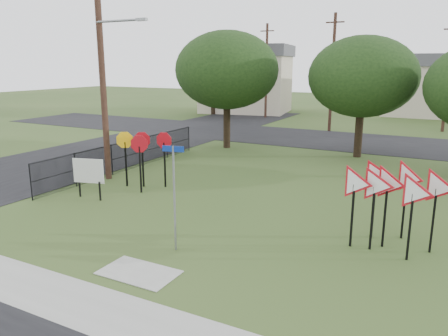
% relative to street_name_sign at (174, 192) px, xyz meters
% --- Properties ---
extents(ground, '(140.00, 140.00, 0.00)m').
position_rel_street_name_sign_xyz_m(ground, '(-0.03, 0.75, -1.75)').
color(ground, '#2D461A').
extents(sidewalk, '(30.00, 1.60, 0.02)m').
position_rel_street_name_sign_xyz_m(sidewalk, '(-0.03, -3.45, -1.74)').
color(sidewalk, gray).
rests_on(sidewalk, ground).
extents(planting_strip, '(30.00, 0.80, 0.02)m').
position_rel_street_name_sign_xyz_m(planting_strip, '(-0.03, -4.65, -1.74)').
color(planting_strip, '#2D461A').
rests_on(planting_strip, ground).
extents(street_left, '(8.00, 50.00, 0.02)m').
position_rel_street_name_sign_xyz_m(street_left, '(-12.03, 10.75, -1.74)').
color(street_left, black).
rests_on(street_left, ground).
extents(street_far, '(60.00, 8.00, 0.02)m').
position_rel_street_name_sign_xyz_m(street_far, '(-0.03, 20.75, -1.74)').
color(street_far, black).
rests_on(street_far, ground).
extents(curb_pad, '(2.00, 1.20, 0.02)m').
position_rel_street_name_sign_xyz_m(curb_pad, '(-0.03, -1.65, -1.74)').
color(curb_pad, gray).
rests_on(curb_pad, ground).
extents(street_name_sign, '(0.62, 0.16, 3.06)m').
position_rel_street_name_sign_xyz_m(street_name_sign, '(0.00, 0.00, 0.00)').
color(street_name_sign, gray).
rests_on(street_name_sign, ground).
extents(stop_sign_cluster, '(2.24, 1.41, 2.43)m').
position_rel_street_name_sign_xyz_m(stop_sign_cluster, '(-4.85, 4.76, 0.06)').
color(stop_sign_cluster, black).
rests_on(stop_sign_cluster, ground).
extents(yield_sign_cluster, '(3.14, 2.06, 2.49)m').
position_rel_street_name_sign_xyz_m(yield_sign_cluster, '(5.37, 3.10, 0.08)').
color(yield_sign_cluster, black).
rests_on(yield_sign_cluster, ground).
extents(info_board, '(1.27, 0.37, 1.62)m').
position_rel_street_name_sign_xyz_m(info_board, '(-5.81, 2.52, -0.68)').
color(info_board, black).
rests_on(info_board, ground).
extents(utility_pole_main, '(3.55, 0.33, 10.00)m').
position_rel_street_name_sign_xyz_m(utility_pole_main, '(-7.27, 5.25, 3.46)').
color(utility_pole_main, '#442A1F').
rests_on(utility_pole_main, ground).
extents(far_pole_a, '(1.40, 0.24, 9.00)m').
position_rel_street_name_sign_xyz_m(far_pole_a, '(-2.03, 24.75, 2.85)').
color(far_pole_a, '#442A1F').
rests_on(far_pole_a, ground).
extents(far_pole_c, '(1.40, 0.24, 9.00)m').
position_rel_street_name_sign_xyz_m(far_pole_c, '(-10.03, 30.75, 2.85)').
color(far_pole_c, '#442A1F').
rests_on(far_pole_c, ground).
extents(fence_run, '(0.05, 11.55, 1.50)m').
position_rel_street_name_sign_xyz_m(fence_run, '(-7.63, 7.00, -0.97)').
color(fence_run, black).
rests_on(fence_run, ground).
extents(house_left, '(10.58, 8.88, 7.20)m').
position_rel_street_name_sign_xyz_m(house_left, '(-14.03, 34.75, 1.90)').
color(house_left, beige).
rests_on(house_left, ground).
extents(house_mid, '(8.40, 8.40, 6.20)m').
position_rel_street_name_sign_xyz_m(house_mid, '(3.97, 40.75, 1.40)').
color(house_mid, beige).
rests_on(house_mid, ground).
extents(tree_near_left, '(6.40, 6.40, 7.27)m').
position_rel_street_name_sign_xyz_m(tree_near_left, '(-6.03, 14.75, 3.10)').
color(tree_near_left, black).
rests_on(tree_near_left, ground).
extents(tree_near_mid, '(6.00, 6.00, 6.80)m').
position_rel_street_name_sign_xyz_m(tree_near_mid, '(1.97, 15.75, 2.79)').
color(tree_near_mid, black).
rests_on(tree_near_mid, ground).
extents(tree_far_left, '(6.80, 6.80, 7.73)m').
position_rel_street_name_sign_xyz_m(tree_far_left, '(-16.03, 30.75, 3.42)').
color(tree_far_left, black).
rests_on(tree_far_left, ground).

